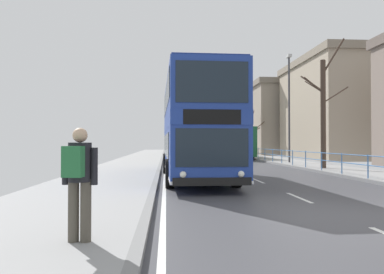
{
  "coord_description": "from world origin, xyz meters",
  "views": [
    {
      "loc": [
        -3.89,
        -7.92,
        1.61
      ],
      "look_at": [
        -2.83,
        7.03,
        1.85
      ],
      "focal_mm": 34.27,
      "sensor_mm": 36.0,
      "label": 1
    }
  ],
  "objects_px": {
    "bare_tree_far_01": "(251,134)",
    "background_building_00": "(345,108)",
    "background_bus_far_lane": "(234,142)",
    "bare_tree_far_00": "(323,109)",
    "pedestrian_with_backpack": "(79,175)",
    "street_lamp_far_side": "(289,100)",
    "background_building_02": "(297,120)",
    "double_decker_bus_main": "(195,128)"
  },
  "relations": [
    {
      "from": "bare_tree_far_01",
      "to": "background_building_00",
      "type": "height_order",
      "value": "background_building_00"
    },
    {
      "from": "bare_tree_far_00",
      "to": "background_building_02",
      "type": "xyz_separation_m",
      "value": [
        9.5,
        30.27,
        1.31
      ]
    },
    {
      "from": "background_bus_far_lane",
      "to": "background_building_00",
      "type": "xyz_separation_m",
      "value": [
        11.55,
        -0.28,
        3.51
      ]
    },
    {
      "from": "pedestrian_with_backpack",
      "to": "bare_tree_far_01",
      "type": "relative_size",
      "value": 0.3
    },
    {
      "from": "bare_tree_far_00",
      "to": "bare_tree_far_01",
      "type": "distance_m",
      "value": 23.64
    },
    {
      "from": "background_building_02",
      "to": "street_lamp_far_side",
      "type": "bearing_deg",
      "value": -111.33
    },
    {
      "from": "bare_tree_far_01",
      "to": "background_bus_far_lane",
      "type": "bearing_deg",
      "value": -114.89
    },
    {
      "from": "pedestrian_with_backpack",
      "to": "background_building_00",
      "type": "bearing_deg",
      "value": 57.59
    },
    {
      "from": "pedestrian_with_backpack",
      "to": "bare_tree_far_01",
      "type": "xyz_separation_m",
      "value": [
        11.65,
        38.81,
        1.54
      ]
    },
    {
      "from": "street_lamp_far_side",
      "to": "background_building_00",
      "type": "bearing_deg",
      "value": 46.27
    },
    {
      "from": "bare_tree_far_01",
      "to": "background_building_02",
      "type": "relative_size",
      "value": 0.39
    },
    {
      "from": "background_building_00",
      "to": "bare_tree_far_00",
      "type": "bearing_deg",
      "value": -120.36
    },
    {
      "from": "bare_tree_far_01",
      "to": "background_building_00",
      "type": "bearing_deg",
      "value": -43.39
    },
    {
      "from": "background_building_00",
      "to": "street_lamp_far_side",
      "type": "bearing_deg",
      "value": -133.73
    },
    {
      "from": "background_bus_far_lane",
      "to": "bare_tree_far_01",
      "type": "distance_m",
      "value": 8.21
    },
    {
      "from": "bare_tree_far_01",
      "to": "background_building_02",
      "type": "distance_m",
      "value": 10.87
    },
    {
      "from": "double_decker_bus_main",
      "to": "bare_tree_far_01",
      "type": "relative_size",
      "value": 1.9
    },
    {
      "from": "background_bus_far_lane",
      "to": "background_building_02",
      "type": "bearing_deg",
      "value": 50.22
    },
    {
      "from": "street_lamp_far_side",
      "to": "background_building_02",
      "type": "height_order",
      "value": "background_building_02"
    },
    {
      "from": "background_building_02",
      "to": "pedestrian_with_backpack",
      "type": "bearing_deg",
      "value": -113.67
    },
    {
      "from": "street_lamp_far_side",
      "to": "bare_tree_far_00",
      "type": "relative_size",
      "value": 1.08
    },
    {
      "from": "pedestrian_with_backpack",
      "to": "street_lamp_far_side",
      "type": "height_order",
      "value": "street_lamp_far_side"
    },
    {
      "from": "background_building_00",
      "to": "bare_tree_far_01",
      "type": "bearing_deg",
      "value": 136.61
    },
    {
      "from": "pedestrian_with_backpack",
      "to": "street_lamp_far_side",
      "type": "distance_m",
      "value": 24.28
    },
    {
      "from": "pedestrian_with_backpack",
      "to": "background_building_00",
      "type": "height_order",
      "value": "background_building_00"
    },
    {
      "from": "street_lamp_far_side",
      "to": "bare_tree_far_01",
      "type": "xyz_separation_m",
      "value": [
        1.07,
        17.27,
        -2.16
      ]
    },
    {
      "from": "background_bus_far_lane",
      "to": "bare_tree_far_01",
      "type": "bearing_deg",
      "value": 65.11
    },
    {
      "from": "background_bus_far_lane",
      "to": "bare_tree_far_01",
      "type": "height_order",
      "value": "bare_tree_far_01"
    },
    {
      "from": "pedestrian_with_backpack",
      "to": "background_building_02",
      "type": "height_order",
      "value": "background_building_02"
    },
    {
      "from": "bare_tree_far_01",
      "to": "background_building_00",
      "type": "distance_m",
      "value": 11.45
    },
    {
      "from": "double_decker_bus_main",
      "to": "background_bus_far_lane",
      "type": "height_order",
      "value": "double_decker_bus_main"
    },
    {
      "from": "double_decker_bus_main",
      "to": "bare_tree_far_01",
      "type": "bearing_deg",
      "value": 72.16
    },
    {
      "from": "background_building_00",
      "to": "background_building_02",
      "type": "relative_size",
      "value": 0.96
    },
    {
      "from": "double_decker_bus_main",
      "to": "background_building_00",
      "type": "xyz_separation_m",
      "value": [
        17.21,
        20.6,
        2.92
      ]
    },
    {
      "from": "street_lamp_far_side",
      "to": "double_decker_bus_main",
      "type": "bearing_deg",
      "value": -126.13
    },
    {
      "from": "bare_tree_far_00",
      "to": "bare_tree_far_01",
      "type": "xyz_separation_m",
      "value": [
        1.21,
        23.59,
        -0.9
      ]
    },
    {
      "from": "pedestrian_with_backpack",
      "to": "background_building_02",
      "type": "distance_m",
      "value": 49.82
    },
    {
      "from": "background_bus_far_lane",
      "to": "street_lamp_far_side",
      "type": "relative_size",
      "value": 1.11
    },
    {
      "from": "bare_tree_far_00",
      "to": "background_building_02",
      "type": "relative_size",
      "value": 0.52
    },
    {
      "from": "pedestrian_with_backpack",
      "to": "background_building_00",
      "type": "xyz_separation_m",
      "value": [
        19.77,
        31.14,
        4.06
      ]
    },
    {
      "from": "background_bus_far_lane",
      "to": "bare_tree_far_00",
      "type": "bearing_deg",
      "value": -82.2
    },
    {
      "from": "background_bus_far_lane",
      "to": "double_decker_bus_main",
      "type": "bearing_deg",
      "value": -105.18
    }
  ]
}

